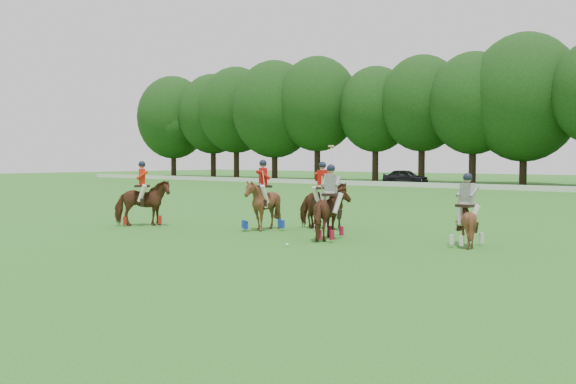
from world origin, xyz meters
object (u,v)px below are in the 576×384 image
Objects in this scene: polo_stripe_b at (467,221)px; polo_ball at (287,245)px; polo_red_a at (142,202)px; polo_red_b at (322,205)px; car_left at (405,177)px; polo_red_c at (263,205)px; polo_stripe_a at (331,213)px.

polo_ball is (-3.95, -3.25, -0.68)m from polo_stripe_b.
polo_red_a is 0.82× the size of polo_red_b.
car_left is 41.10m from polo_red_c.
car_left is 2.07× the size of polo_stripe_b.
polo_ball is (7.65, -0.82, -0.84)m from polo_red_a.
polo_red_c is 4.19m from polo_ball.
polo_red_c is at bearing 141.41° from polo_ball.
car_left is at bearing 115.14° from polo_red_b.
polo_stripe_b is (22.85, -37.29, -0.01)m from car_left.
polo_red_a is at bearing -171.39° from polo_stripe_a.
polo_red_c is 7.19m from polo_stripe_b.
polo_red_b reaches higher than polo_red_a.
polo_stripe_a is 25.76× the size of polo_ball.
polo_stripe_b reaches higher than car_left.
polo_red_b is at bearing 48.31° from polo_red_c.
polo_stripe_b is at bearing -155.42° from car_left.
polo_stripe_b is (11.60, 2.43, -0.15)m from polo_red_a.
car_left is at bearing 121.50° from polo_stripe_b.
polo_red_c is at bearing -174.42° from polo_stripe_b.
polo_red_c is at bearing 170.33° from polo_stripe_a.
polo_red_b is 32.52× the size of polo_ball.
polo_red_a is at bearing -158.69° from polo_red_c.
polo_ball is (1.81, -4.12, -0.82)m from polo_red_b.
car_left is 42.97m from polo_stripe_a.
polo_red_a is 1.15× the size of polo_stripe_b.
polo_red_b reaches higher than polo_stripe_a.
polo_stripe_a is (18.99, -38.55, 0.10)m from car_left.
polo_stripe_a is at bearing -161.91° from polo_stripe_b.
polo_stripe_a reaches higher than polo_ball.
polo_red_a is at bearing -150.52° from polo_red_b.
polo_red_b is 1.19× the size of polo_red_c.
polo_red_b is (17.09, -36.42, 0.13)m from car_left.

